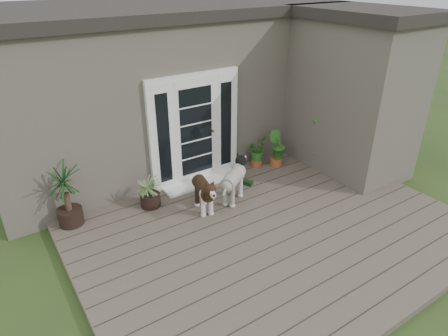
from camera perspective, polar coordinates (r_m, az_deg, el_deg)
deck at (r=6.60m, az=7.30°, el=-9.22°), size 6.20×4.60×0.12m
house_main at (r=9.26m, az=-9.64°, el=11.76°), size 7.40×4.00×3.10m
roof_main at (r=8.97m, az=-10.51°, el=21.95°), size 7.60×4.20×0.20m
house_wing at (r=8.57m, az=18.21°, el=9.53°), size 1.60×2.40×3.10m
roof_wing at (r=8.26m, az=19.95°, el=20.46°), size 1.80×2.60×0.20m
door_unit at (r=7.54m, az=-4.23°, el=5.63°), size 1.90×0.14×2.15m
door_step at (r=7.83m, az=-3.24°, el=-1.98°), size 1.60×0.40×0.05m
brindle_dog at (r=6.81m, az=-2.98°, el=-3.83°), size 0.50×0.85×0.66m
white_dog at (r=7.07m, az=1.34°, el=-2.35°), size 0.90×0.77×0.70m
spider_plant at (r=7.07m, az=-10.79°, el=-3.20°), size 0.74×0.74×0.64m
yucca at (r=6.83m, az=-22.00°, el=-3.65°), size 1.00×1.00×1.12m
herb_a at (r=8.40m, az=4.77°, el=2.00°), size 0.61×0.61×0.55m
herb_b at (r=8.49m, az=7.64°, el=2.18°), size 0.53×0.53×0.56m
herb_c at (r=9.06m, az=11.02°, el=3.53°), size 0.36×0.36×0.55m
sapling at (r=8.48m, az=13.72°, el=4.85°), size 0.44×0.44×1.45m
clog_left at (r=7.78m, az=3.20°, el=-1.99°), size 0.27×0.36×0.10m
clog_right at (r=8.24m, az=2.34°, el=-0.20°), size 0.15×0.32×0.10m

